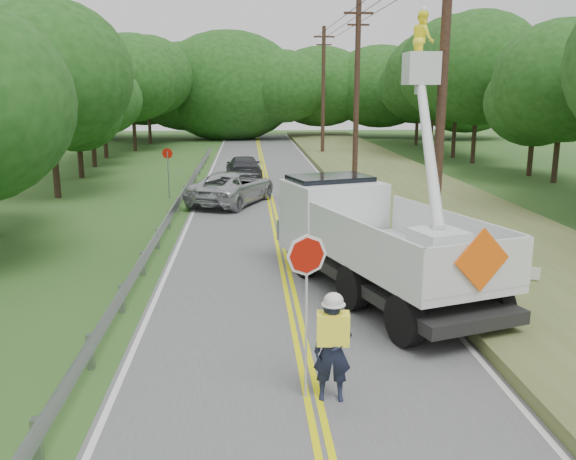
{
  "coord_description": "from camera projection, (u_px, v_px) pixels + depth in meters",
  "views": [
    {
      "loc": [
        -1.06,
        -9.88,
        5.21
      ],
      "look_at": [
        0.0,
        6.0,
        1.5
      ],
      "focal_mm": 37.74,
      "sensor_mm": 36.0,
      "label": 1
    }
  ],
  "objects": [
    {
      "name": "suv_darkgrey",
      "position": [
        244.0,
        168.0,
        35.5
      ],
      "size": [
        2.27,
        4.91,
        1.39
      ],
      "primitive_type": "imported",
      "rotation": [
        0.0,
        0.0,
        3.21
      ],
      "color": "#35363B",
      "rests_on": "road"
    },
    {
      "name": "guardrail",
      "position": [
        177.0,
        205.0,
        24.95
      ],
      "size": [
        0.18,
        48.0,
        0.77
      ],
      "color": "gray",
      "rests_on": "ground"
    },
    {
      "name": "ground",
      "position": [
        310.0,
        387.0,
        10.86
      ],
      "size": [
        140.0,
        140.0,
        0.0
      ],
      "primitive_type": "plane",
      "color": "#2D5322",
      "rests_on": "ground"
    },
    {
      "name": "treeline_horizon",
      "position": [
        249.0,
        87.0,
        64.2
      ],
      "size": [
        55.88,
        13.52,
        11.6
      ],
      "color": "#184212",
      "rests_on": "ground"
    },
    {
      "name": "road",
      "position": [
        275.0,
        221.0,
        24.46
      ],
      "size": [
        7.2,
        96.0,
        0.03
      ],
      "color": "#545457",
      "rests_on": "ground"
    },
    {
      "name": "stop_sign_permanent",
      "position": [
        168.0,
        165.0,
        29.26
      ],
      "size": [
        0.52,
        0.06,
        2.46
      ],
      "color": "gray",
      "rests_on": "ground"
    },
    {
      "name": "suv_silver",
      "position": [
        232.0,
        187.0,
        28.04
      ],
      "size": [
        4.49,
        5.97,
        1.51
      ],
      "primitive_type": "imported",
      "rotation": [
        0.0,
        0.0,
        2.72
      ],
      "color": "#AFB1B7",
      "rests_on": "road"
    },
    {
      "name": "utility_poles",
      "position": [
        385.0,
        88.0,
        26.52
      ],
      "size": [
        1.6,
        43.3,
        10.0
      ],
      "color": "black",
      "rests_on": "ground"
    },
    {
      "name": "treeline_right",
      "position": [
        527.0,
        74.0,
        35.65
      ],
      "size": [
        10.93,
        52.83,
        10.7
      ],
      "color": "#332319",
      "rests_on": "ground"
    },
    {
      "name": "treeline_left",
      "position": [
        96.0,
        85.0,
        38.23
      ],
      "size": [
        9.21,
        57.48,
        10.24
      ],
      "color": "#332319",
      "rests_on": "ground"
    },
    {
      "name": "yard_sign",
      "position": [
        531.0,
        274.0,
        15.83
      ],
      "size": [
        0.45,
        0.2,
        0.68
      ],
      "color": "white",
      "rests_on": "ground"
    },
    {
      "name": "tall_grass_verge",
      "position": [
        447.0,
        215.0,
        24.89
      ],
      "size": [
        7.0,
        96.0,
        0.3
      ],
      "primitive_type": "cube",
      "color": "#50612E",
      "rests_on": "ground"
    },
    {
      "name": "bucket_truck",
      "position": [
        365.0,
        222.0,
        16.47
      ],
      "size": [
        4.92,
        8.83,
        7.5
      ],
      "color": "black",
      "rests_on": "road"
    },
    {
      "name": "flagger",
      "position": [
        332.0,
        343.0,
        10.17
      ],
      "size": [
        1.13,
        0.49,
        2.9
      ],
      "color": "#191E33",
      "rests_on": "road"
    }
  ]
}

